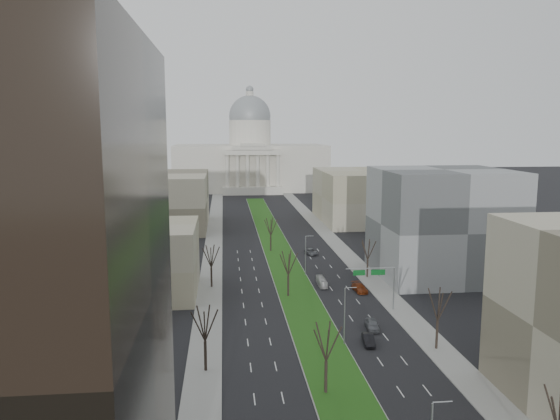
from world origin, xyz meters
TOP-DOWN VIEW (x-y plane):
  - ground at (0.00, 120.00)m, footprint 600.00×600.00m
  - median at (0.00, 118.99)m, footprint 8.00×222.03m
  - sidewalk_left at (-17.50, 95.00)m, footprint 5.00×330.00m
  - sidewalk_right at (17.50, 95.00)m, footprint 5.00×330.00m
  - capitol at (0.00, 269.59)m, footprint 80.00×46.00m
  - building_beige_left at (-33.00, 85.00)m, footprint 26.00×22.00m
  - building_grey_right at (34.00, 92.00)m, footprint 28.00×26.00m
  - building_far_left at (-35.00, 160.00)m, footprint 30.00×40.00m
  - building_far_right at (35.00, 165.00)m, footprint 30.00×40.00m
  - tree_left_mid at (-17.20, 48.00)m, footprint 5.40×5.40m
  - tree_left_far at (-17.20, 88.00)m, footprint 5.28×5.28m
  - tree_right_mid at (17.20, 52.00)m, footprint 5.52×5.52m
  - tree_right_far at (17.20, 92.00)m, footprint 5.04×5.04m
  - tree_median_a at (-2.00, 40.00)m, footprint 5.40×5.40m
  - tree_median_b at (-2.00, 80.00)m, footprint 5.40×5.40m
  - tree_median_c at (-2.00, 120.00)m, footprint 5.40×5.40m
  - streetlamp_median_b at (3.76, 55.00)m, footprint 1.90×0.20m
  - streetlamp_median_c at (3.76, 95.00)m, footprint 1.90×0.20m
  - mast_arm_signs at (13.49, 70.03)m, footprint 9.12×0.24m
  - car_grey_near at (9.75, 60.99)m, footprint 2.51×5.10m
  - car_black at (7.50, 54.92)m, footprint 2.14×4.80m
  - car_red at (12.89, 81.85)m, footprint 2.68×5.59m
  - car_grey_far at (8.27, 115.47)m, footprint 3.29×5.68m
  - box_van at (5.92, 86.64)m, footprint 1.55×6.36m

SIDE VIEW (x-z plane):
  - ground at x=0.00m, z-range 0.00..0.00m
  - sidewalk_left at x=-17.50m, z-range 0.00..0.15m
  - sidewalk_right at x=17.50m, z-range 0.00..0.15m
  - median at x=0.00m, z-range 0.00..0.20m
  - car_grey_far at x=8.27m, z-range 0.00..1.49m
  - car_black at x=7.50m, z-range 0.00..1.53m
  - car_red at x=12.89m, z-range 0.00..1.57m
  - car_grey_near at x=9.75m, z-range 0.00..1.67m
  - box_van at x=5.92m, z-range 0.00..1.77m
  - streetlamp_median_b at x=3.76m, z-range 0.23..9.39m
  - streetlamp_median_c at x=3.76m, z-range 0.23..9.39m
  - mast_arm_signs at x=13.49m, z-range 2.06..10.15m
  - tree_right_far at x=17.20m, z-range 1.99..11.07m
  - tree_left_far at x=-17.20m, z-range 2.09..11.59m
  - tree_left_mid at x=-17.20m, z-range 2.14..11.86m
  - tree_median_a at x=-2.00m, z-range 2.14..11.86m
  - tree_median_b at x=-2.00m, z-range 2.14..11.86m
  - tree_median_c at x=-2.00m, z-range 2.14..11.86m
  - building_beige_left at x=-33.00m, z-range 0.00..14.00m
  - tree_right_mid at x=17.20m, z-range 2.19..12.12m
  - building_far_left at x=-35.00m, z-range 0.00..18.00m
  - building_far_right at x=35.00m, z-range 0.00..18.00m
  - building_grey_right at x=34.00m, z-range 0.00..24.00m
  - capitol at x=0.00m, z-range -11.19..43.81m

